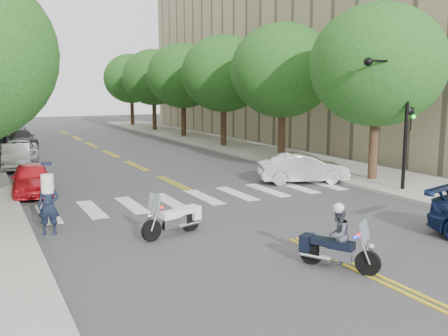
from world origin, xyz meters
TOP-DOWN VIEW (x-y plane):
  - ground at (0.00, 0.00)m, footprint 140.00×140.00m
  - sidewalk_right at (9.50, 22.00)m, footprint 5.00×60.00m
  - building_right at (26.00, 26.00)m, footprint 26.00×44.00m
  - tree_r_0 at (8.80, 6.00)m, footprint 6.40×6.40m
  - tree_r_1 at (8.80, 14.00)m, footprint 6.40×6.40m
  - tree_r_2 at (8.80, 22.00)m, footprint 6.40×6.40m
  - tree_r_3 at (8.80, 30.00)m, footprint 6.40×6.40m
  - tree_r_4 at (8.80, 38.00)m, footprint 6.40×6.40m
  - tree_r_5 at (8.80, 46.00)m, footprint 6.40×6.40m
  - traffic_signal_pole at (7.72, 3.50)m, footprint 2.82×0.42m
  - motorcycle_police at (-0.51, -2.55)m, footprint 1.24×1.94m
  - motorcycle_parked at (-2.98, 2.05)m, footprint 2.15×1.00m
  - officer_standing at (-6.50, 3.86)m, footprint 0.79×0.68m
  - convertible at (5.60, 7.27)m, footprint 4.50×2.85m
  - parked_car_a at (-6.30, 10.40)m, footprint 1.94×4.10m
  - parked_car_b at (-6.30, 18.00)m, footprint 1.83×4.27m
  - parked_car_c at (-5.96, 20.41)m, footprint 2.72×5.03m
  - parked_car_d at (-5.20, 28.50)m, footprint 2.31×4.97m
  - parked_car_e at (-5.63, 34.00)m, footprint 1.88×4.09m

SIDE VIEW (x-z plane):
  - ground at x=0.00m, z-range 0.00..0.00m
  - sidewalk_right at x=9.50m, z-range 0.00..0.15m
  - motorcycle_parked at x=-2.98m, z-range -0.22..1.21m
  - parked_car_c at x=-5.96m, z-range 0.00..1.34m
  - parked_car_a at x=-6.30m, z-range 0.00..1.35m
  - parked_car_e at x=-5.63m, z-range 0.00..1.36m
  - parked_car_b at x=-6.30m, z-range 0.00..1.37m
  - convertible at x=5.60m, z-range 0.00..1.40m
  - parked_car_d at x=-5.20m, z-range 0.00..1.41m
  - motorcycle_police at x=-0.51m, z-range -0.09..1.62m
  - officer_standing at x=-6.50m, z-range 0.00..1.83m
  - traffic_signal_pole at x=7.72m, z-range 0.72..6.72m
  - tree_r_0 at x=8.80m, z-range 1.33..9.78m
  - tree_r_1 at x=8.80m, z-range 1.33..9.78m
  - tree_r_2 at x=8.80m, z-range 1.33..9.78m
  - tree_r_3 at x=8.80m, z-range 1.33..9.78m
  - tree_r_4 at x=8.80m, z-range 1.33..9.78m
  - tree_r_5 at x=8.80m, z-range 1.33..9.78m
  - building_right at x=26.00m, z-range 0.00..22.00m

